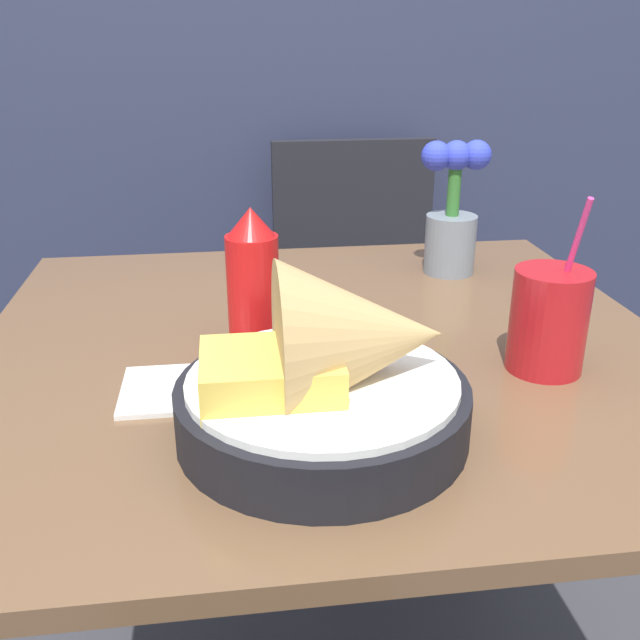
{
  "coord_description": "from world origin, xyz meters",
  "views": [
    {
      "loc": [
        -0.12,
        -0.85,
        1.14
      ],
      "look_at": [
        -0.02,
        -0.07,
        0.82
      ],
      "focal_mm": 40.0,
      "sensor_mm": 36.0,
      "label": 1
    }
  ],
  "objects_px": {
    "ketchup_bottle": "(253,282)",
    "chair_far_window": "(358,296)",
    "drink_cup": "(548,324)",
    "flower_vase": "(452,216)",
    "food_basket": "(335,377)"
  },
  "relations": [
    {
      "from": "ketchup_bottle",
      "to": "drink_cup",
      "type": "bearing_deg",
      "value": -17.68
    },
    {
      "from": "food_basket",
      "to": "ketchup_bottle",
      "type": "distance_m",
      "value": 0.23
    },
    {
      "from": "drink_cup",
      "to": "flower_vase",
      "type": "bearing_deg",
      "value": 90.58
    },
    {
      "from": "food_basket",
      "to": "flower_vase",
      "type": "height_order",
      "value": "flower_vase"
    },
    {
      "from": "drink_cup",
      "to": "flower_vase",
      "type": "relative_size",
      "value": 0.99
    },
    {
      "from": "chair_far_window",
      "to": "drink_cup",
      "type": "bearing_deg",
      "value": -86.33
    },
    {
      "from": "food_basket",
      "to": "flower_vase",
      "type": "relative_size",
      "value": 1.34
    },
    {
      "from": "flower_vase",
      "to": "ketchup_bottle",
      "type": "bearing_deg",
      "value": -142.19
    },
    {
      "from": "food_basket",
      "to": "drink_cup",
      "type": "height_order",
      "value": "drink_cup"
    },
    {
      "from": "ketchup_bottle",
      "to": "chair_far_window",
      "type": "bearing_deg",
      "value": 70.08
    },
    {
      "from": "food_basket",
      "to": "drink_cup",
      "type": "xyz_separation_m",
      "value": [
        0.27,
        0.11,
        -0.01
      ]
    },
    {
      "from": "chair_far_window",
      "to": "food_basket",
      "type": "height_order",
      "value": "food_basket"
    },
    {
      "from": "drink_cup",
      "to": "food_basket",
      "type": "bearing_deg",
      "value": -157.39
    },
    {
      "from": "ketchup_bottle",
      "to": "flower_vase",
      "type": "height_order",
      "value": "flower_vase"
    },
    {
      "from": "ketchup_bottle",
      "to": "flower_vase",
      "type": "relative_size",
      "value": 0.84
    }
  ]
}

